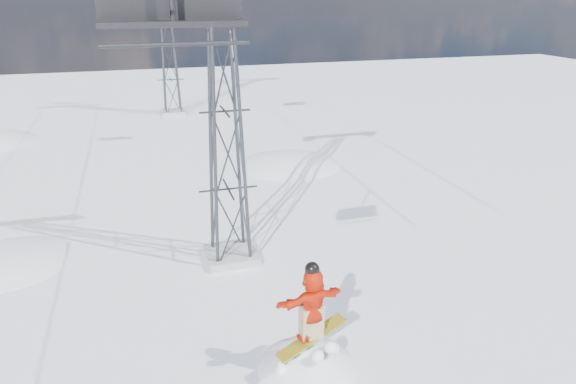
% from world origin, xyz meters
% --- Properties ---
extents(snow_terrain, '(39.00, 37.00, 22.00)m').
position_xyz_m(snow_terrain, '(-4.77, 21.24, -9.59)').
color(snow_terrain, white).
rests_on(snow_terrain, ground).
extents(lift_tower_near, '(5.20, 1.80, 11.43)m').
position_xyz_m(lift_tower_near, '(0.80, 8.00, 5.47)').
color(lift_tower_near, '#999999').
rests_on(lift_tower_near, ground).
extents(lift_tower_far, '(5.20, 1.80, 11.43)m').
position_xyz_m(lift_tower_far, '(0.80, 33.00, 5.47)').
color(lift_tower_far, '#999999').
rests_on(lift_tower_far, ground).
extents(lift_chair_near, '(1.87, 0.54, 2.32)m').
position_xyz_m(lift_chair_near, '(-1.40, -1.53, 8.99)').
color(lift_chair_near, black).
rests_on(lift_chair_near, ground).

